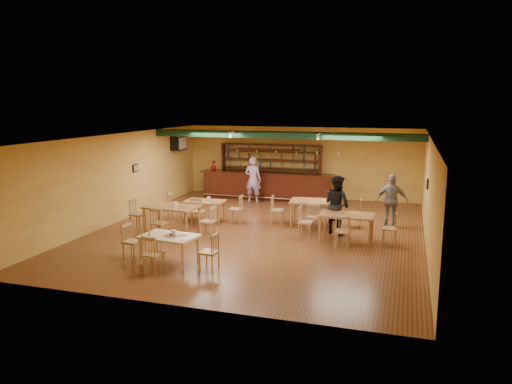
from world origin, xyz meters
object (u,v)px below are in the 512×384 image
(dining_table_a, at_px, (205,210))
(dining_table_c, at_px, (172,219))
(dining_table_b, at_px, (316,213))
(patron_bar, at_px, (253,180))
(bar_counter, at_px, (267,186))
(near_table, at_px, (169,250))
(dining_table_d, at_px, (346,227))
(patron_right_a, at_px, (337,204))

(dining_table_a, height_order, dining_table_c, dining_table_c)
(dining_table_b, distance_m, patron_bar, 4.38)
(bar_counter, height_order, near_table, bar_counter)
(dining_table_a, bearing_deg, dining_table_c, -105.64)
(dining_table_c, bearing_deg, dining_table_d, 11.08)
(dining_table_b, relative_size, patron_right_a, 0.90)
(dining_table_a, bearing_deg, bar_counter, 73.55)
(near_table, bearing_deg, dining_table_d, 47.59)
(dining_table_a, height_order, patron_bar, patron_bar)
(dining_table_d, height_order, patron_bar, patron_bar)
(bar_counter, xyz_separation_m, dining_table_d, (4.00, -5.33, -0.17))
(dining_table_a, distance_m, patron_right_a, 4.65)
(bar_counter, relative_size, dining_table_b, 3.40)
(dining_table_d, distance_m, patron_bar, 6.27)
(dining_table_a, distance_m, patron_bar, 3.55)
(bar_counter, bearing_deg, patron_right_a, -52.22)
(dining_table_c, bearing_deg, near_table, -60.32)
(bar_counter, relative_size, patron_right_a, 3.07)
(patron_bar, height_order, patron_right_a, patron_bar)
(dining_table_c, distance_m, near_table, 3.17)
(bar_counter, bearing_deg, dining_table_b, -53.93)
(patron_right_a, bearing_deg, dining_table_a, 33.09)
(bar_counter, xyz_separation_m, dining_table_b, (2.80, -3.84, -0.15))
(near_table, bearing_deg, bar_counter, 96.23)
(near_table, distance_m, patron_right_a, 5.57)
(dining_table_d, bearing_deg, dining_table_b, 130.35)
(dining_table_a, relative_size, dining_table_d, 0.86)
(dining_table_a, bearing_deg, near_table, -81.05)
(patron_bar, bearing_deg, dining_table_c, 78.78)
(dining_table_d, xyz_separation_m, patron_right_a, (-0.40, 0.68, 0.53))
(bar_counter, distance_m, dining_table_a, 4.38)
(dining_table_c, bearing_deg, dining_table_a, 81.59)
(dining_table_d, bearing_deg, patron_right_a, 121.70)
(bar_counter, height_order, dining_table_c, bar_counter)
(dining_table_b, distance_m, dining_table_d, 1.91)
(dining_table_c, distance_m, dining_table_d, 5.42)
(patron_bar, bearing_deg, dining_table_b, 136.32)
(dining_table_c, height_order, patron_bar, patron_bar)
(bar_counter, xyz_separation_m, patron_right_a, (3.60, -4.64, 0.36))
(near_table, bearing_deg, dining_table_c, 121.97)
(dining_table_a, xyz_separation_m, dining_table_b, (3.80, 0.42, 0.08))
(dining_table_b, bearing_deg, bar_counter, 120.51)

